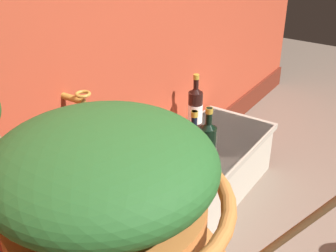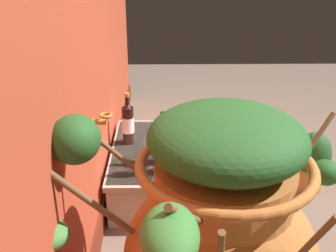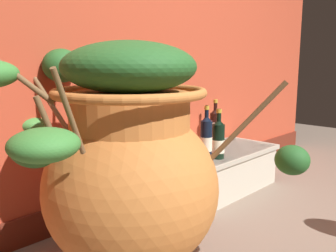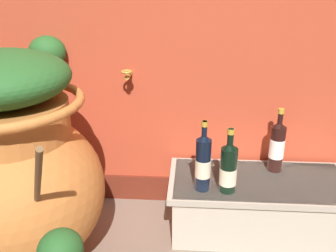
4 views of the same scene
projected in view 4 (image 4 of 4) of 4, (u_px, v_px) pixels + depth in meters
name	position (u px, v px, depth m)	size (l,w,h in m)	color
terracotta_urn	(15.00, 168.00, 1.55)	(1.00, 1.30, 0.96)	#C17033
stone_ledge	(258.00, 202.00, 1.88)	(0.89, 0.42, 0.28)	beige
wine_bottle_left	(228.00, 167.00, 1.70)	(0.08, 0.08, 0.31)	black
wine_bottle_middle	(277.00, 145.00, 1.88)	(0.07, 0.07, 0.33)	black
wine_bottle_right	(203.00, 162.00, 1.71)	(0.07, 0.07, 0.34)	black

